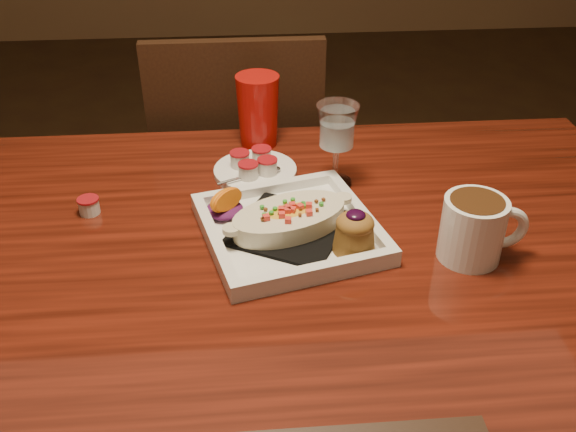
{
  "coord_description": "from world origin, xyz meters",
  "views": [
    {
      "loc": [
        0.01,
        -0.84,
        1.36
      ],
      "look_at": [
        0.08,
        0.06,
        0.77
      ],
      "focal_mm": 40.0,
      "sensor_mm": 36.0,
      "label": 1
    }
  ],
  "objects": [
    {
      "name": "table",
      "position": [
        0.0,
        0.0,
        0.65
      ],
      "size": [
        1.5,
        0.9,
        0.75
      ],
      "color": "maroon",
      "rests_on": "floor"
    },
    {
      "name": "goblet",
      "position": [
        0.18,
        0.2,
        0.86
      ],
      "size": [
        0.08,
        0.08,
        0.16
      ],
      "color": "silver",
      "rests_on": "table"
    },
    {
      "name": "coffee_mug",
      "position": [
        0.36,
        -0.04,
        0.81
      ],
      "size": [
        0.14,
        0.1,
        0.1
      ],
      "rotation": [
        0.0,
        0.0,
        0.0
      ],
      "color": "white",
      "rests_on": "table"
    },
    {
      "name": "red_tumbler",
      "position": [
        0.05,
        0.38,
        0.82
      ],
      "size": [
        0.09,
        0.09,
        0.15
      ],
      "primitive_type": "cone",
      "color": "#B5110C",
      "rests_on": "table"
    },
    {
      "name": "saucer",
      "position": [
        0.03,
        0.25,
        0.76
      ],
      "size": [
        0.16,
        0.16,
        0.11
      ],
      "color": "white",
      "rests_on": "table"
    },
    {
      "name": "creamer_loose",
      "position": [
        -0.26,
        0.13,
        0.77
      ],
      "size": [
        0.04,
        0.04,
        0.03
      ],
      "color": "silver",
      "rests_on": "table"
    },
    {
      "name": "chair_far",
      "position": [
        -0.0,
        0.63,
        0.51
      ],
      "size": [
        0.42,
        0.42,
        0.93
      ],
      "rotation": [
        0.0,
        0.0,
        3.14
      ],
      "color": "black",
      "rests_on": "floor"
    },
    {
      "name": "plate",
      "position": [
        0.09,
        0.03,
        0.78
      ],
      "size": [
        0.33,
        0.33,
        0.08
      ],
      "rotation": [
        0.0,
        0.0,
        0.25
      ],
      "color": "white",
      "rests_on": "table"
    }
  ]
}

